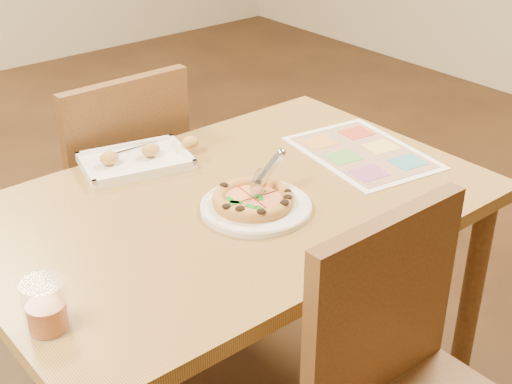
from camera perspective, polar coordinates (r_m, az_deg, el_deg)
dining_table at (r=1.85m, az=-1.92°, el=-2.94°), size 1.30×0.85×0.72m
chair_near at (r=1.55m, az=12.28°, el=-14.01°), size 0.42×0.42×0.47m
chair_far at (r=2.33m, az=-10.99°, el=1.62°), size 0.42×0.42×0.47m
plate at (r=1.76m, az=0.00°, el=-1.22°), size 0.36×0.36×0.01m
pizza at (r=1.76m, az=-0.23°, el=-0.58°), size 0.20×0.20×0.03m
pizza_cutter at (r=1.77m, az=0.86°, el=1.56°), size 0.14×0.05×0.09m
appetizer_tray at (r=2.01m, az=-9.36°, el=2.53°), size 0.35×0.26×0.06m
glass_tumbler at (r=1.41m, az=-16.45°, el=-8.96°), size 0.09×0.09×0.11m
menu at (r=2.08m, az=8.51°, el=3.15°), size 0.36×0.45×0.00m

